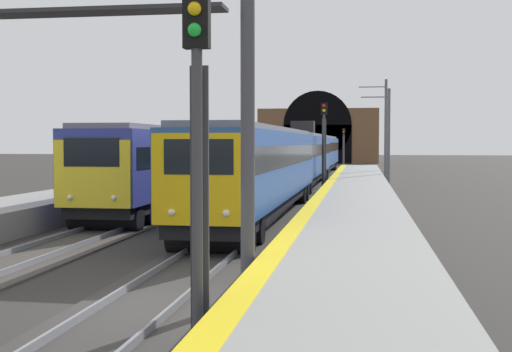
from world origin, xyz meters
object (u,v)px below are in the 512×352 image
(railway_signal_far, at_px, (344,144))
(catenary_mast_near, at_px, (385,129))
(train_adjacent_platform, at_px, (220,157))
(railway_signal_near, at_px, (197,131))
(railway_signal_mid, at_px, (324,141))
(catenary_mast_far, at_px, (388,136))
(overhead_signal_gantry, at_px, (35,50))
(train_main_approaching, at_px, (303,156))

(railway_signal_far, distance_m, catenary_mast_near, 34.75)
(train_adjacent_platform, relative_size, railway_signal_near, 7.55)
(train_adjacent_platform, relative_size, railway_signal_mid, 7.44)
(railway_signal_far, distance_m, catenary_mast_far, 41.00)
(train_adjacent_platform, xyz_separation_m, overhead_signal_gantry, (-30.20, -2.46, 2.86))
(train_adjacent_platform, distance_m, catenary_mast_far, 12.81)
(railway_signal_far, xyz_separation_m, catenary_mast_far, (-40.78, -4.23, 0.67))
(train_main_approaching, bearing_deg, railway_signal_near, 3.21)
(train_main_approaching, relative_size, railway_signal_near, 11.06)
(train_adjacent_platform, xyz_separation_m, railway_signal_far, (47.31, -6.71, 0.72))
(railway_signal_near, bearing_deg, catenary_mast_near, 174.81)
(railway_signal_far, xyz_separation_m, catenary_mast_near, (-34.46, -4.23, 1.29))
(train_adjacent_platform, distance_m, railway_signal_near, 34.38)
(railway_signal_mid, bearing_deg, catenary_mast_near, 161.83)
(train_adjacent_platform, relative_size, railway_signal_far, 8.42)
(train_main_approaching, height_order, train_adjacent_platform, train_adjacent_platform)
(train_main_approaching, distance_m, railway_signal_far, 42.06)
(catenary_mast_near, bearing_deg, railway_signal_far, 7.00)
(railway_signal_mid, xyz_separation_m, railway_signal_far, (47.35, 0.00, -0.35))
(railway_signal_near, relative_size, catenary_mast_far, 0.80)
(train_main_approaching, xyz_separation_m, railway_signal_far, (42.02, -1.80, 0.75))
(overhead_signal_gantry, bearing_deg, catenary_mast_far, -13.00)
(train_adjacent_platform, bearing_deg, train_main_approaching, 137.34)
(railway_signal_mid, relative_size, catenary_mast_far, 0.81)
(overhead_signal_gantry, xyz_separation_m, catenary_mast_near, (43.05, -8.48, -0.84))
(railway_signal_mid, distance_m, catenary_mast_near, 13.59)
(railway_signal_far, relative_size, catenary_mast_near, 0.61)
(overhead_signal_gantry, relative_size, catenary_mast_near, 1.10)
(railway_signal_mid, height_order, railway_signal_far, railway_signal_mid)
(train_adjacent_platform, distance_m, railway_signal_far, 47.79)
(railway_signal_far, relative_size, catenary_mast_far, 0.71)
(train_adjacent_platform, bearing_deg, railway_signal_far, 172.13)
(railway_signal_near, height_order, overhead_signal_gantry, overhead_signal_gantry)
(railway_signal_near, xyz_separation_m, railway_signal_mid, (33.66, 0.00, -0.07))
(train_main_approaching, distance_m, catenary_mast_near, 9.88)
(train_main_approaching, relative_size, railway_signal_far, 12.34)
(overhead_signal_gantry, bearing_deg, train_main_approaching, -3.96)
(train_adjacent_platform, xyz_separation_m, railway_signal_near, (-33.70, -6.71, 1.15))
(railway_signal_far, bearing_deg, train_adjacent_platform, -8.07)
(railway_signal_mid, xyz_separation_m, catenary_mast_far, (6.57, -4.23, 0.32))
(railway_signal_near, relative_size, railway_signal_mid, 0.99)
(railway_signal_mid, distance_m, overhead_signal_gantry, 30.51)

